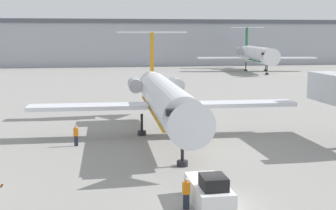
{
  "coord_description": "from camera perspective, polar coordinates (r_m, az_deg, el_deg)",
  "views": [
    {
      "loc": [
        -6.17,
        -24.24,
        9.32
      ],
      "look_at": [
        0.0,
        13.19,
        3.58
      ],
      "focal_mm": 50.0,
      "sensor_mm": 36.0,
      "label": 1
    }
  ],
  "objects": [
    {
      "name": "worker_by_wing",
      "position": [
        40.12,
        -11.15,
        -3.62
      ],
      "size": [
        0.4,
        0.25,
        1.78
      ],
      "color": "#232838",
      "rests_on": "ground"
    },
    {
      "name": "pushback_tug",
      "position": [
        26.18,
        5.01,
        -10.55
      ],
      "size": [
        1.85,
        4.56,
        1.97
      ],
      "color": "silver",
      "rests_on": "ground"
    },
    {
      "name": "ground_plane",
      "position": [
        26.69,
        4.71,
        -11.86
      ],
      "size": [
        600.0,
        600.0,
        0.0
      ],
      "primitive_type": "plane",
      "color": "gray"
    },
    {
      "name": "terminal_building",
      "position": [
        144.4,
        -6.97,
        7.58
      ],
      "size": [
        180.0,
        16.8,
        13.73
      ],
      "color": "#9EA3AD",
      "rests_on": "ground"
    },
    {
      "name": "worker_near_tug",
      "position": [
        25.52,
        2.23,
        -10.64
      ],
      "size": [
        0.4,
        0.24,
        1.74
      ],
      "color": "#232838",
      "rests_on": "ground"
    },
    {
      "name": "airplane_main",
      "position": [
        42.6,
        -0.4,
        0.88
      ],
      "size": [
        24.64,
        26.46,
        9.66
      ],
      "color": "silver",
      "rests_on": "ground"
    },
    {
      "name": "airplane_parked_far_left",
      "position": [
        121.41,
        10.78,
        6.07
      ],
      "size": [
        30.29,
        29.67,
        11.34
      ],
      "color": "white",
      "rests_on": "ground"
    }
  ]
}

